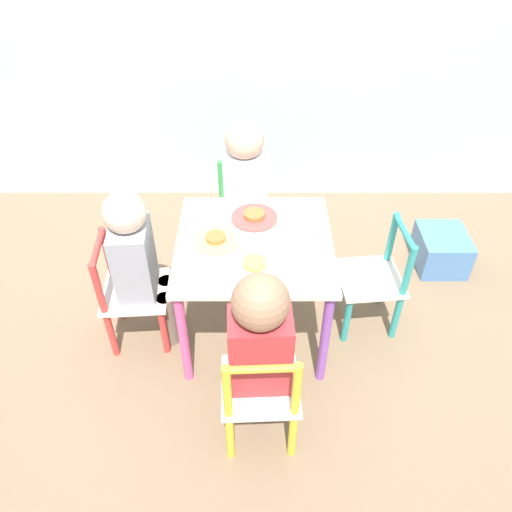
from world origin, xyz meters
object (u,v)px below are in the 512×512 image
Objects in this scene: child_left at (140,258)px; chair_green at (247,216)px; plate_back at (256,217)px; chair_red at (132,293)px; storage_bin at (443,250)px; plate_left at (217,239)px; plate_front at (256,265)px; kids_table at (256,256)px; child_front at (261,341)px; chair_teal at (376,280)px; chair_yellow at (262,394)px; child_back at (247,185)px.

chair_green is at bearing -40.53° from child_left.
child_left is 0.48m from plate_back.
chair_red is 1.51m from storage_bin.
plate_left and plate_front have the same top height.
plate_left is at bearing 180.00° from kids_table.
plate_back is at bearing -90.60° from child_front.
plate_front is (-0.00, -0.29, -0.00)m from plate_back.
child_front is 0.48m from plate_left.
plate_front is at bearing -106.32° from chair_red.
chair_red and chair_teal have the same top height.
plate_left is (-0.65, -0.05, 0.26)m from chair_teal.
child_left is 3.88× the size of plate_back.
chair_red is 0.58m from plate_front.
chair_green is 2.95× the size of plate_left.
kids_table is 0.45m from child_front.
kids_table is 1.18× the size of chair_yellow.
child_back reaches higher than chair_teal.
child_front is (0.46, -0.42, 0.01)m from child_left.
chair_red is 1.00× the size of chair_teal.
chair_red is 0.69× the size of child_front.
kids_table is 1.07m from storage_bin.
child_back is (0.46, 0.48, 0.21)m from chair_red.
plate_front is 0.72× the size of storage_bin.
plate_back is 0.21m from plate_left.
chair_green is 0.66× the size of child_back.
child_left is 2.76× the size of storage_bin.
chair_green is 0.98m from child_front.
child_front is at bearing -135.80° from child_left.
plate_back and plate_left have the same top height.
chair_teal is at bearing -89.16° from chair_red.
child_left reaches higher than chair_green.
child_front is 3.85× the size of plate_front.
kids_table is 0.54m from chair_yellow.
plate_left is at bearing 135.00° from plate_front.
kids_table is 0.45m from child_back.
chair_green reaches higher than kids_table.
kids_table is 1.18× the size of chair_teal.
plate_left is 1.22m from storage_bin.
chair_yellow is 0.69× the size of child_left.
chair_teal reaches higher than kids_table.
chair_yellow is at bearing -135.72° from chair_red.
chair_red is at bearing -90.84° from chair_teal.
plate_left reaches higher than chair_red.
storage_bin is at bearing 16.78° from plate_back.
child_front is (0.52, -0.41, 0.20)m from chair_red.
plate_front is (-0.00, -0.15, 0.08)m from kids_table.
chair_red is (-0.51, -0.03, -0.17)m from kids_table.
chair_green and chair_red have the same top height.
chair_yellow is (0.53, -0.47, 0.00)m from chair_red.
kids_table is at bearing -90.00° from chair_teal.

